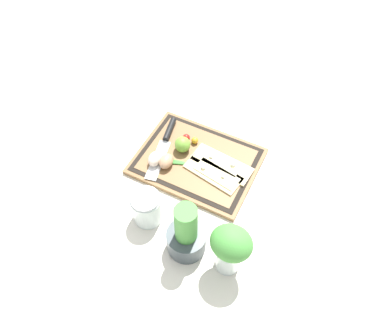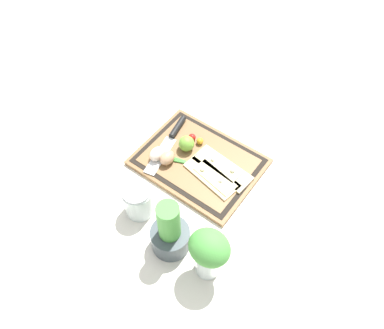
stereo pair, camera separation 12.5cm
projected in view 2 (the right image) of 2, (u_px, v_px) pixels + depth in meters
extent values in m
plane|color=silver|center=(199.00, 163.00, 1.29)|extent=(6.00, 6.00, 0.00)
cube|color=brown|center=(199.00, 162.00, 1.29)|extent=(0.41, 0.31, 0.02)
cube|color=black|center=(199.00, 160.00, 1.28)|extent=(0.38, 0.29, 0.00)
cube|color=brown|center=(199.00, 160.00, 1.28)|extent=(0.35, 0.26, 0.00)
cube|color=beige|center=(222.00, 168.00, 1.25)|extent=(0.22, 0.10, 0.01)
cube|color=beige|center=(219.00, 165.00, 1.26)|extent=(0.17, 0.07, 0.00)
sphere|color=silver|center=(233.00, 170.00, 1.23)|extent=(0.02, 0.02, 0.02)
sphere|color=silver|center=(213.00, 159.00, 1.26)|extent=(0.01, 0.01, 0.01)
cube|color=beige|center=(212.00, 175.00, 1.24)|extent=(0.21, 0.11, 0.01)
cube|color=beige|center=(215.00, 177.00, 1.23)|extent=(0.16, 0.08, 0.00)
sphere|color=silver|center=(203.00, 169.00, 1.24)|extent=(0.02, 0.02, 0.02)
sphere|color=silver|center=(220.00, 181.00, 1.21)|extent=(0.01, 0.01, 0.01)
cube|color=silver|center=(160.00, 155.00, 1.29)|extent=(0.07, 0.18, 0.00)
cylinder|color=black|center=(178.00, 127.00, 1.35)|extent=(0.04, 0.10, 0.02)
ellipsoid|color=tan|center=(167.00, 158.00, 1.26)|extent=(0.04, 0.06, 0.04)
ellipsoid|color=beige|center=(157.00, 154.00, 1.27)|extent=(0.04, 0.06, 0.04)
sphere|color=#70A838|center=(186.00, 144.00, 1.29)|extent=(0.06, 0.06, 0.06)
sphere|color=red|center=(192.00, 137.00, 1.32)|extent=(0.03, 0.03, 0.03)
sphere|color=gold|center=(200.00, 141.00, 1.31)|extent=(0.02, 0.02, 0.02)
cylinder|color=#47933D|center=(196.00, 165.00, 1.26)|extent=(0.30, 0.08, 0.01)
cylinder|color=#47933D|center=(196.00, 165.00, 1.26)|extent=(0.30, 0.10, 0.01)
cylinder|color=#47933D|center=(196.00, 165.00, 1.26)|extent=(0.29, 0.12, 0.01)
cylinder|color=#3D474C|center=(171.00, 238.00, 1.09)|extent=(0.11, 0.11, 0.08)
cylinder|color=#47933D|center=(169.00, 225.00, 1.02)|extent=(0.06, 0.06, 0.17)
cylinder|color=silver|center=(138.00, 201.00, 1.15)|extent=(0.09, 0.09, 0.10)
cylinder|color=#B73323|center=(140.00, 206.00, 1.17)|extent=(0.08, 0.08, 0.04)
cylinder|color=silver|center=(136.00, 191.00, 1.10)|extent=(0.09, 0.09, 0.01)
cylinder|color=silver|center=(208.00, 262.00, 1.04)|extent=(0.07, 0.07, 0.10)
ellipsoid|color=#47933D|center=(209.00, 248.00, 0.96)|extent=(0.12, 0.10, 0.09)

